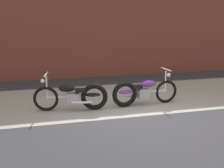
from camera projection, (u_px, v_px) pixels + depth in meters
The scene contains 5 objects.
ground_plane at pixel (136, 117), 7.02m from camera, with size 80.00×80.00×0.00m, color #2D2D30.
sidewalk_slab at pixel (118, 98), 8.67m from camera, with size 36.00×3.50×0.01m, color gray.
brick_building_wall at pixel (96, 14), 11.30m from camera, with size 36.00×0.50×5.20m, color brown.
motorcycle_black at pixel (76, 96), 7.44m from camera, with size 1.99×0.68×1.03m.
motorcycle_purple at pixel (141, 92), 7.86m from camera, with size 2.01×0.58×1.03m.
Camera 1 is at (-2.24, -6.26, 2.47)m, focal length 44.25 mm.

